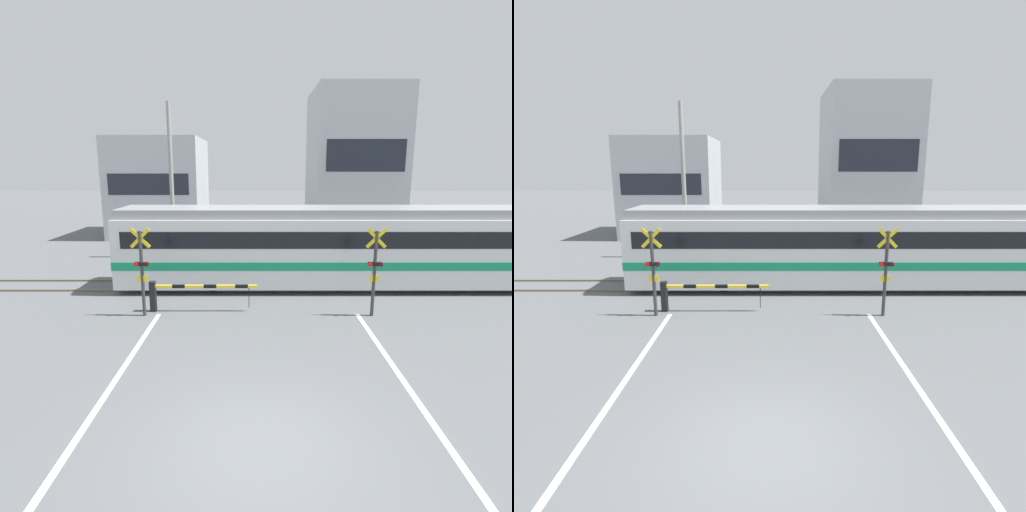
# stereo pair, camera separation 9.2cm
# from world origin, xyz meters

# --- Properties ---
(ground_plane) EXTENTS (160.00, 160.00, 0.00)m
(ground_plane) POSITION_xyz_m (0.00, 0.00, 0.00)
(ground_plane) COLOR #56595B
(rail_track_near) EXTENTS (50.00, 0.10, 0.08)m
(rail_track_near) POSITION_xyz_m (0.00, 9.11, 0.04)
(rail_track_near) COLOR #6B6051
(rail_track_near) RESTS_ON ground_plane
(rail_track_far) EXTENTS (50.00, 0.10, 0.08)m
(rail_track_far) POSITION_xyz_m (0.00, 10.54, 0.04)
(rail_track_far) COLOR #6B6051
(rail_track_far) RESTS_ON ground_plane
(road_stripe_left) EXTENTS (0.14, 10.54, 0.01)m
(road_stripe_left) POSITION_xyz_m (-3.35, 1.27, 0.00)
(road_stripe_left) COLOR white
(road_stripe_left) RESTS_ON ground_plane
(road_stripe_right) EXTENTS (0.14, 10.54, 0.01)m
(road_stripe_right) POSITION_xyz_m (3.35, 1.27, 0.00)
(road_stripe_right) COLOR white
(road_stripe_right) RESTS_ON ground_plane
(commuter_train) EXTENTS (19.75, 2.76, 3.28)m
(commuter_train) POSITION_xyz_m (4.29, 9.83, 1.76)
(commuter_train) COLOR silver
(commuter_train) RESTS_ON ground_plane
(crossing_barrier_near) EXTENTS (3.67, 0.20, 1.06)m
(crossing_barrier_near) POSITION_xyz_m (-2.67, 6.84, 0.71)
(crossing_barrier_near) COLOR black
(crossing_barrier_near) RESTS_ON ground_plane
(crossing_barrier_far) EXTENTS (3.67, 0.20, 1.06)m
(crossing_barrier_far) POSITION_xyz_m (2.67, 12.77, 0.71)
(crossing_barrier_far) COLOR black
(crossing_barrier_far) RESTS_ON ground_plane
(crossing_signal_left) EXTENTS (0.68, 0.15, 2.97)m
(crossing_signal_left) POSITION_xyz_m (-3.80, 6.43, 1.64)
(crossing_signal_left) COLOR #333333
(crossing_signal_left) RESTS_ON ground_plane
(crossing_signal_right) EXTENTS (0.68, 0.15, 2.97)m
(crossing_signal_right) POSITION_xyz_m (3.80, 6.43, 1.64)
(crossing_signal_right) COLOR #333333
(crossing_signal_right) RESTS_ON ground_plane
(building_left_of_street) EXTENTS (6.28, 6.73, 6.87)m
(building_left_of_street) POSITION_xyz_m (-7.09, 23.50, 3.44)
(building_left_of_street) COLOR #B2B7BC
(building_left_of_street) RESTS_ON ground_plane
(building_right_of_street) EXTENTS (6.08, 6.73, 10.19)m
(building_right_of_street) POSITION_xyz_m (6.99, 23.50, 5.09)
(building_right_of_street) COLOR #B2B7BC
(building_right_of_street) RESTS_ON ground_plane
(utility_pole_streetside) EXTENTS (0.22, 0.22, 8.15)m
(utility_pole_streetside) POSITION_xyz_m (-4.55, 15.27, 4.07)
(utility_pole_streetside) COLOR gray
(utility_pole_streetside) RESTS_ON ground_plane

